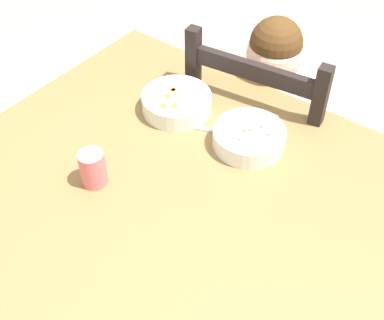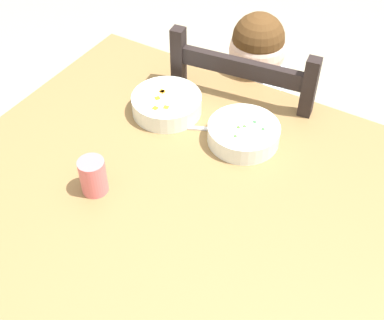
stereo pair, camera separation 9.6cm
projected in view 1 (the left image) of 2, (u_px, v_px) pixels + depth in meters
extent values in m
cube|color=olive|center=(195.00, 211.00, 1.20)|extent=(1.26, 1.00, 0.04)
cylinder|color=olive|center=(144.00, 140.00, 1.95)|extent=(0.07, 0.07, 0.73)
cube|color=black|center=(266.00, 149.00, 1.83)|extent=(0.47, 0.47, 0.02)
cube|color=black|center=(324.00, 177.00, 2.03)|extent=(0.04, 0.04, 0.42)
cube|color=black|center=(237.00, 144.00, 2.17)|extent=(0.04, 0.04, 0.42)
cube|color=black|center=(288.00, 245.00, 1.80)|extent=(0.04, 0.04, 0.42)
cube|color=black|center=(193.00, 205.00, 1.93)|extent=(0.04, 0.04, 0.42)
cube|color=black|center=(310.00, 143.00, 1.46)|extent=(0.04, 0.04, 0.51)
cube|color=black|center=(193.00, 102.00, 1.59)|extent=(0.04, 0.04, 0.51)
cube|color=black|center=(254.00, 71.00, 1.40)|extent=(0.36, 0.07, 0.05)
cube|color=black|center=(250.00, 115.00, 1.51)|extent=(0.36, 0.07, 0.05)
cube|color=silver|center=(267.00, 116.00, 1.69)|extent=(0.22, 0.14, 0.32)
sphere|color=beige|center=(275.00, 54.00, 1.53)|extent=(0.17, 0.17, 0.17)
sphere|color=#523418|center=(276.00, 43.00, 1.50)|extent=(0.16, 0.16, 0.16)
cylinder|color=#3F4C72|center=(227.00, 206.00, 1.91)|extent=(0.07, 0.07, 0.44)
cylinder|color=#3F4C72|center=(252.00, 220.00, 1.87)|extent=(0.07, 0.07, 0.44)
cylinder|color=silver|center=(217.00, 97.00, 1.63)|extent=(0.06, 0.24, 0.13)
cylinder|color=silver|center=(289.00, 130.00, 1.52)|extent=(0.06, 0.24, 0.13)
cylinder|color=white|center=(249.00, 138.00, 1.32)|extent=(0.19, 0.19, 0.05)
cylinder|color=white|center=(248.00, 144.00, 1.33)|extent=(0.08, 0.08, 0.01)
cylinder|color=#419239|center=(249.00, 135.00, 1.31)|extent=(0.15, 0.15, 0.03)
sphere|color=#36863D|center=(259.00, 127.00, 1.32)|extent=(0.01, 0.01, 0.01)
sphere|color=#4C8A39|center=(250.00, 131.00, 1.30)|extent=(0.01, 0.01, 0.01)
sphere|color=#4B8A2D|center=(244.00, 132.00, 1.30)|extent=(0.01, 0.01, 0.01)
sphere|color=#449032|center=(239.00, 141.00, 1.28)|extent=(0.01, 0.01, 0.01)
sphere|color=green|center=(268.00, 136.00, 1.29)|extent=(0.01, 0.01, 0.01)
cylinder|color=white|center=(177.00, 103.00, 1.42)|extent=(0.19, 0.19, 0.05)
cylinder|color=white|center=(177.00, 109.00, 1.43)|extent=(0.09, 0.09, 0.01)
cylinder|color=orange|center=(177.00, 100.00, 1.41)|extent=(0.16, 0.16, 0.03)
cube|color=orange|center=(167.00, 97.00, 1.40)|extent=(0.02, 0.02, 0.01)
cube|color=orange|center=(173.00, 91.00, 1.42)|extent=(0.02, 0.02, 0.01)
cube|color=orange|center=(174.00, 92.00, 1.42)|extent=(0.02, 0.02, 0.01)
cube|color=orange|center=(175.00, 107.00, 1.37)|extent=(0.02, 0.02, 0.01)
cube|color=orange|center=(164.00, 107.00, 1.37)|extent=(0.02, 0.02, 0.01)
cube|color=silver|center=(210.00, 130.00, 1.37)|extent=(0.09, 0.05, 0.00)
ellipsoid|color=silver|center=(186.00, 126.00, 1.38)|extent=(0.05, 0.05, 0.01)
cylinder|color=#E36D74|center=(93.00, 168.00, 1.21)|extent=(0.06, 0.06, 0.09)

